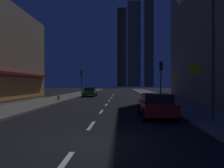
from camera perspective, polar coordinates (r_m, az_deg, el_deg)
ground_plane at (r=39.36m, az=0.36°, el=-2.99°), size 78.00×136.00×0.10m
sidewalk_right at (r=39.71m, az=10.52°, el=-2.79°), size 4.00×76.00×0.15m
sidewalk_left at (r=40.23m, az=-9.66°, el=-2.75°), size 4.00×76.00×0.15m
lane_marking_center at (r=23.61m, az=-1.08°, el=-4.90°), size 0.16×38.60×0.01m
skyscraper_distant_tall at (r=167.47m, az=2.60°, el=9.50°), size 6.81×8.35×59.00m
skyscraper_distant_mid at (r=154.09m, az=5.80°, el=10.41°), size 8.84×5.04×59.43m
skyscraper_distant_short at (r=150.62m, az=9.68°, el=11.01°), size 5.83×5.65×61.30m
car_parked_near at (r=13.44m, az=11.66°, el=-5.52°), size 1.98×4.24×1.45m
car_parked_far at (r=34.88m, az=-5.85°, el=-2.08°), size 1.98×4.24×1.45m
fire_hydrant_far_left at (r=26.04m, az=-13.97°, el=-3.45°), size 0.42×0.30×0.65m
traffic_light_near_right at (r=22.56m, az=12.81°, el=2.97°), size 0.32×0.48×4.20m
traffic_light_far_left at (r=37.92m, az=-8.09°, el=1.79°), size 0.32×0.48×4.20m
street_lamp_right at (r=12.37m, az=21.53°, el=14.18°), size 1.96×0.56×6.58m
pedestrian_crossing_sign at (r=12.90m, az=21.17°, el=-0.08°), size 0.91×0.08×3.15m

